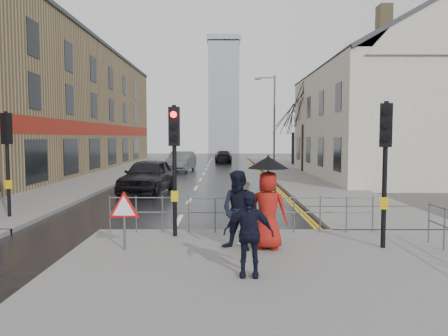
{
  "coord_description": "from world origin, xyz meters",
  "views": [
    {
      "loc": [
        1.47,
        -11.04,
        2.73
      ],
      "look_at": [
        1.48,
        3.19,
        1.71
      ],
      "focal_mm": 35.0,
      "sensor_mm": 36.0,
      "label": 1
    }
  ],
  "objects_px": {
    "pedestrian_d": "(249,234)",
    "car_parked": "(148,176)",
    "pedestrian_with_umbrella": "(268,200)",
    "pedestrian_b": "(239,210)",
    "car_mid": "(181,161)",
    "pedestrian_a": "(246,212)"
  },
  "relations": [
    {
      "from": "pedestrian_d",
      "to": "car_parked",
      "type": "distance_m",
      "value": 13.78
    },
    {
      "from": "pedestrian_with_umbrella",
      "to": "pedestrian_d",
      "type": "bearing_deg",
      "value": -105.83
    },
    {
      "from": "pedestrian_b",
      "to": "pedestrian_with_umbrella",
      "type": "xyz_separation_m",
      "value": [
        0.66,
        0.08,
        0.23
      ]
    },
    {
      "from": "pedestrian_b",
      "to": "car_mid",
      "type": "distance_m",
      "value": 24.94
    },
    {
      "from": "pedestrian_with_umbrella",
      "to": "car_mid",
      "type": "distance_m",
      "value": 24.97
    },
    {
      "from": "pedestrian_a",
      "to": "pedestrian_b",
      "type": "xyz_separation_m",
      "value": [
        -0.17,
        -0.59,
        0.13
      ]
    },
    {
      "from": "pedestrian_with_umbrella",
      "to": "pedestrian_d",
      "type": "relative_size",
      "value": 1.35
    },
    {
      "from": "pedestrian_d",
      "to": "car_parked",
      "type": "bearing_deg",
      "value": 111.88
    },
    {
      "from": "pedestrian_b",
      "to": "pedestrian_d",
      "type": "height_order",
      "value": "pedestrian_b"
    },
    {
      "from": "car_parked",
      "to": "car_mid",
      "type": "relative_size",
      "value": 1.04
    },
    {
      "from": "pedestrian_a",
      "to": "car_parked",
      "type": "xyz_separation_m",
      "value": [
        -4.2,
        10.66,
        -0.09
      ]
    },
    {
      "from": "car_parked",
      "to": "car_mid",
      "type": "xyz_separation_m",
      "value": [
        0.3,
        13.41,
        -0.05
      ]
    },
    {
      "from": "pedestrian_b",
      "to": "car_mid",
      "type": "height_order",
      "value": "pedestrian_b"
    },
    {
      "from": "pedestrian_b",
      "to": "pedestrian_with_umbrella",
      "type": "bearing_deg",
      "value": 33.2
    },
    {
      "from": "pedestrian_d",
      "to": "car_mid",
      "type": "height_order",
      "value": "pedestrian_d"
    },
    {
      "from": "pedestrian_with_umbrella",
      "to": "car_mid",
      "type": "bearing_deg",
      "value": 100.12
    },
    {
      "from": "pedestrian_d",
      "to": "car_parked",
      "type": "xyz_separation_m",
      "value": [
        -4.13,
        13.15,
        -0.1
      ]
    },
    {
      "from": "pedestrian_a",
      "to": "car_parked",
      "type": "distance_m",
      "value": 11.46
    },
    {
      "from": "pedestrian_a",
      "to": "pedestrian_b",
      "type": "distance_m",
      "value": 0.63
    },
    {
      "from": "pedestrian_a",
      "to": "car_mid",
      "type": "bearing_deg",
      "value": 110.28
    },
    {
      "from": "pedestrian_a",
      "to": "pedestrian_b",
      "type": "relative_size",
      "value": 0.85
    },
    {
      "from": "car_mid",
      "to": "pedestrian_a",
      "type": "bearing_deg",
      "value": -74.61
    }
  ]
}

